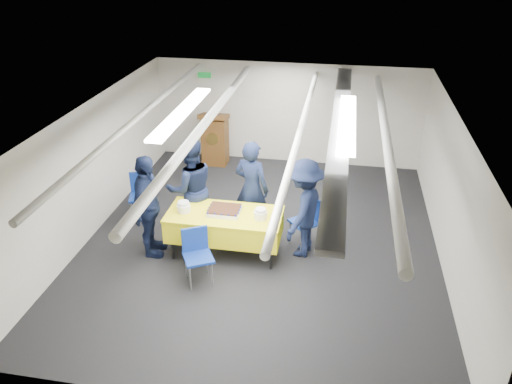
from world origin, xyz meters
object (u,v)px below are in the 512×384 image
chair_near (197,250)px  chair_left (141,191)px  serving_table (225,224)px  sailor_d (303,209)px  sailor_a (252,189)px  chair_right (309,217)px  podium (215,139)px  sailor_b (191,188)px  sailor_c (148,207)px  sheet_cake (224,210)px

chair_near → chair_left: bearing=132.7°
serving_table → sailor_d: 1.31m
chair_left → sailor_a: 2.17m
chair_right → sailor_d: bearing=-104.2°
podium → chair_left: size_ratio=1.44×
chair_near → sailor_d: bearing=33.5°
chair_right → sailor_b: sailor_b is taller
chair_left → sailor_b: sailor_b is taller
chair_near → serving_table: bearing=71.1°
chair_left → sailor_c: sailor_c is taller
podium → chair_left: podium is taller
chair_right → podium: bearing=128.6°
sailor_b → podium: bearing=-114.1°
sheet_cake → podium: 3.69m
sailor_a → chair_near: bearing=88.0°
sailor_a → sailor_d: size_ratio=1.03×
chair_right → chair_near: bearing=-140.8°
podium → sailor_b: (0.35, -3.01, 0.28)m
sheet_cake → chair_right: size_ratio=0.61×
sailor_b → sailor_c: 0.89m
sheet_cake → sailor_b: bearing=144.2°
sailor_b → sailor_c: (-0.49, -0.74, -0.01)m
serving_table → chair_left: chair_left is taller
chair_near → chair_left: size_ratio=1.00×
chair_right → sailor_b: (-2.05, -0.01, 0.36)m
chair_right → sailor_b: bearing=-179.8°
podium → chair_right: podium is taller
chair_left → chair_near: bearing=-47.3°
sailor_c → sailor_d: bearing=-84.4°
sheet_cake → sailor_b: size_ratio=0.30×
chair_left → sailor_b: bearing=-20.1°
sailor_a → chair_right: bearing=-172.0°
chair_left → sailor_c: 1.35m
sailor_a → sailor_b: bearing=30.1°
sheet_cake → podium: podium is taller
chair_right → sailor_d: (-0.07, -0.29, 0.32)m
podium → sailor_c: sailor_c is taller
sailor_d → chair_left: bearing=-88.0°
podium → sailor_b: size_ratio=0.70×
sheet_cake → sailor_c: size_ratio=0.30×
chair_near → chair_right: bearing=39.2°
chair_left → sailor_a: bearing=-5.4°
sailor_a → chair_left: bearing=13.5°
sheet_cake → sailor_c: 1.23m
serving_table → sailor_b: sailor_b is taller
chair_right → sailor_d: 0.44m
chair_near → podium: bearing=100.7°
chair_left → sailor_d: size_ratio=0.51×
sailor_c → chair_left: bearing=23.3°
serving_table → podium: podium is taller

